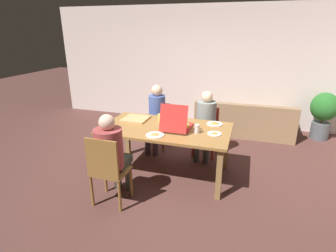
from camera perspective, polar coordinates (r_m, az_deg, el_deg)
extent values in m
plane|color=#51302B|center=(4.32, -0.41, -10.01)|extent=(20.00, 20.00, 0.00)
cube|color=beige|center=(6.45, 7.25, 12.70)|extent=(7.46, 0.12, 2.70)
cube|color=olive|center=(3.99, -0.43, -0.57)|extent=(1.92, 1.06, 0.04)
cube|color=olive|center=(4.12, -14.14, -6.41)|extent=(0.07, 0.07, 0.74)
cube|color=olive|center=(3.60, 10.94, -10.27)|extent=(0.07, 0.07, 0.74)
cube|color=olive|center=(4.83, -8.73, -1.98)|extent=(0.07, 0.07, 0.74)
cube|color=olive|center=(4.39, 12.41, -4.55)|extent=(0.07, 0.07, 0.74)
cylinder|color=#AB3028|center=(4.67, 9.65, -4.83)|extent=(0.04, 0.04, 0.44)
cylinder|color=#AB3028|center=(4.72, 5.40, -4.33)|extent=(0.04, 0.04, 0.44)
cylinder|color=#AB3028|center=(5.02, 10.30, -3.04)|extent=(0.04, 0.04, 0.44)
cylinder|color=#AB3028|center=(5.07, 6.34, -2.60)|extent=(0.04, 0.04, 0.44)
cube|color=#AB3028|center=(4.78, 8.06, -1.14)|extent=(0.42, 0.45, 0.02)
cube|color=#AB3028|center=(4.91, 8.59, 1.89)|extent=(0.40, 0.03, 0.38)
cylinder|color=#393B3A|center=(4.56, 8.26, -5.27)|extent=(0.10, 0.10, 0.46)
cylinder|color=#393B3A|center=(4.58, 6.17, -5.02)|extent=(0.10, 0.10, 0.46)
cube|color=#393B3A|center=(4.60, 7.72, -1.19)|extent=(0.31, 0.34, 0.11)
cylinder|color=gray|center=(4.68, 8.24, 2.32)|extent=(0.34, 0.34, 0.49)
sphere|color=beige|center=(4.59, 8.44, 6.26)|extent=(0.20, 0.20, 0.20)
cylinder|color=olive|center=(3.86, -13.32, -10.79)|extent=(0.04, 0.04, 0.44)
cylinder|color=olive|center=(3.69, -7.93, -11.92)|extent=(0.04, 0.04, 0.44)
cylinder|color=olive|center=(3.62, -16.05, -13.29)|extent=(0.04, 0.04, 0.44)
cylinder|color=olive|center=(3.44, -10.37, -14.69)|extent=(0.04, 0.04, 0.44)
cube|color=olive|center=(3.53, -12.21, -9.49)|extent=(0.45, 0.39, 0.02)
cube|color=olive|center=(3.28, -14.08, -6.94)|extent=(0.42, 0.03, 0.50)
cylinder|color=#3D4338|center=(3.92, -10.83, -9.94)|extent=(0.10, 0.10, 0.46)
cylinder|color=#3D4338|center=(3.84, -8.49, -10.40)|extent=(0.10, 0.10, 0.46)
cube|color=#3D4338|center=(3.63, -11.00, -7.46)|extent=(0.32, 0.33, 0.11)
cylinder|color=#9A3E3D|center=(3.39, -12.61, -4.79)|extent=(0.35, 0.35, 0.52)
sphere|color=beige|center=(3.26, -13.07, 0.77)|extent=(0.20, 0.20, 0.20)
cylinder|color=brown|center=(4.89, -1.04, -3.36)|extent=(0.04, 0.04, 0.44)
cylinder|color=brown|center=(5.00, -4.77, -2.88)|extent=(0.04, 0.04, 0.44)
cylinder|color=brown|center=(5.18, 0.12, -1.96)|extent=(0.04, 0.04, 0.44)
cylinder|color=brown|center=(5.28, -3.42, -1.54)|extent=(0.04, 0.04, 0.44)
cube|color=brown|center=(5.00, -2.32, 0.02)|extent=(0.40, 0.39, 0.02)
cube|color=brown|center=(5.09, -1.67, 2.87)|extent=(0.38, 0.03, 0.39)
cylinder|color=#40303F|center=(4.78, -2.73, -3.81)|extent=(0.10, 0.10, 0.46)
cylinder|color=#40303F|center=(4.83, -4.40, -3.59)|extent=(0.10, 0.10, 0.46)
cube|color=#40303F|center=(4.83, -3.00, 0.03)|extent=(0.27, 0.34, 0.11)
cylinder|color=#465DA4|center=(4.90, -2.37, 3.57)|extent=(0.30, 0.30, 0.53)
sphere|color=#D3B090|center=(4.81, -2.43, 7.64)|extent=(0.21, 0.21, 0.21)
cube|color=red|center=(3.98, 2.16, -0.13)|extent=(0.40, 0.40, 0.03)
cylinder|color=gold|center=(3.97, 2.17, 0.15)|extent=(0.35, 0.35, 0.01)
cube|color=red|center=(3.68, 1.16, 1.59)|extent=(0.40, 0.11, 0.39)
cube|color=tan|center=(4.35, -6.99, 1.53)|extent=(0.39, 0.39, 0.03)
cylinder|color=white|center=(4.18, 10.01, 0.47)|extent=(0.25, 0.25, 0.01)
cone|color=#CA8832|center=(4.18, 10.02, 0.65)|extent=(0.14, 0.14, 0.02)
cylinder|color=white|center=(3.79, 9.98, -1.65)|extent=(0.20, 0.20, 0.01)
cone|color=#BD7E30|center=(3.78, 10.00, -1.45)|extent=(0.10, 0.10, 0.02)
cylinder|color=white|center=(3.69, -2.84, -1.96)|extent=(0.25, 0.25, 0.01)
cone|color=#CE8B4A|center=(3.68, -2.85, -1.75)|extent=(0.13, 0.13, 0.02)
cylinder|color=#E2CC5D|center=(4.18, -1.68, 1.67)|extent=(0.08, 0.08, 0.14)
cylinder|color=silver|center=(3.77, 6.27, -0.61)|extent=(0.07, 0.07, 0.13)
cube|color=#937250|center=(6.06, 15.94, 0.30)|extent=(2.05, 0.81, 0.38)
cube|color=#937250|center=(5.64, 16.15, 2.73)|extent=(2.05, 0.16, 0.35)
cube|color=#937250|center=(6.06, 7.41, 3.71)|extent=(0.20, 0.77, 0.18)
cube|color=#937250|center=(6.04, 24.98, 1.90)|extent=(0.20, 0.77, 0.18)
cylinder|color=#52575C|center=(6.38, 29.86, -0.84)|extent=(0.35, 0.35, 0.35)
cylinder|color=brown|center=(6.31, 30.24, 1.20)|extent=(0.05, 0.05, 0.13)
ellipsoid|color=#276C28|center=(6.24, 30.67, 3.59)|extent=(0.53, 0.53, 0.58)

